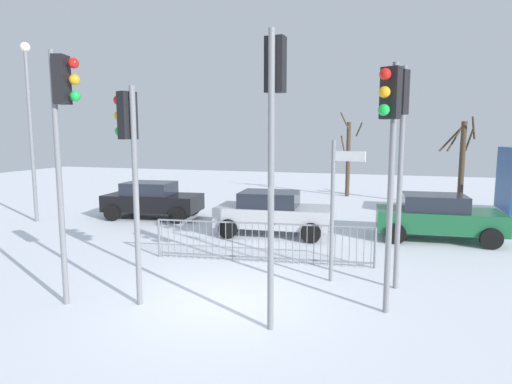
{
  "coord_description": "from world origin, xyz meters",
  "views": [
    {
      "loc": [
        3.09,
        -7.8,
        3.36
      ],
      "look_at": [
        -0.18,
        2.78,
        1.88
      ],
      "focal_mm": 30.11,
      "sensor_mm": 36.0,
      "label": 1
    }
  ],
  "objects": [
    {
      "name": "bare_tree_left",
      "position": [
        0.98,
        16.13,
        2.17
      ],
      "size": [
        1.25,
        1.24,
        4.59
      ],
      "color": "#473828",
      "rests_on": "ground"
    },
    {
      "name": "traffic_light_mid_left",
      "position": [
        1.24,
        -0.79,
        3.69
      ],
      "size": [
        0.34,
        0.57,
        5.05
      ],
      "rotation": [
        0.0,
        0.0,
        6.17
      ],
      "color": "slate",
      "rests_on": "ground"
    },
    {
      "name": "traffic_light_mid_right",
      "position": [
        -1.7,
        -0.59,
        3.13
      ],
      "size": [
        0.55,
        0.37,
        4.28
      ],
      "rotation": [
        0.0,
        0.0,
        1.24
      ],
      "color": "slate",
      "rests_on": "ground"
    },
    {
      "name": "traffic_light_foreground_left",
      "position": [
        3.09,
        0.27,
        3.4
      ],
      "size": [
        0.39,
        0.53,
        4.64
      ],
      "rotation": [
        0.0,
        0.0,
        2.72
      ],
      "color": "slate",
      "rests_on": "ground"
    },
    {
      "name": "direction_sign_post",
      "position": [
        1.97,
        1.85,
        1.81
      ],
      "size": [
        0.76,
        0.3,
        3.25
      ],
      "rotation": [
        0.0,
        0.0,
        -0.32
      ],
      "color": "slate",
      "rests_on": "ground"
    },
    {
      "name": "car_black_far",
      "position": [
        -6.01,
        7.38,
        0.77
      ],
      "size": [
        3.95,
        2.24,
        1.47
      ],
      "rotation": [
        0.0,
        0.0,
        0.1
      ],
      "color": "black",
      "rests_on": "ground"
    },
    {
      "name": "street_lamp",
      "position": [
        -10.0,
        5.44,
        4.15
      ],
      "size": [
        0.36,
        0.36,
        6.78
      ],
      "color": "slate",
      "rests_on": "ground"
    },
    {
      "name": "car_silver_mid",
      "position": [
        -0.59,
        6.0,
        0.77
      ],
      "size": [
        3.91,
        2.15,
        1.47
      ],
      "rotation": [
        0.0,
        0.0,
        0.07
      ],
      "color": "#B2B5BA",
      "rests_on": "ground"
    },
    {
      "name": "bare_tree_centre",
      "position": [
        6.32,
        13.9,
        2.19
      ],
      "size": [
        1.55,
        1.55,
        4.18
      ],
      "color": "#473828",
      "rests_on": "ground"
    },
    {
      "name": "traffic_light_foreground_right",
      "position": [
        -2.84,
        -1.03,
        3.6
      ],
      "size": [
        0.56,
        0.36,
        4.93
      ],
      "rotation": [
        0.0,
        0.0,
        4.93
      ],
      "color": "slate",
      "rests_on": "ground"
    },
    {
      "name": "pedestrian_guard_railing",
      "position": [
        -0.02,
        2.82,
        0.55
      ],
      "size": [
        5.81,
        0.76,
        1.07
      ],
      "rotation": [
        0.0,
        0.0,
        0.12
      ],
      "color": "slate",
      "rests_on": "ground"
    },
    {
      "name": "ground_plane",
      "position": [
        0.0,
        0.0,
        0.0
      ],
      "size": [
        60.0,
        60.0,
        0.0
      ],
      "primitive_type": "plane",
      "color": "white"
    },
    {
      "name": "traffic_light_rear_left",
      "position": [
        3.27,
        1.7,
        3.49
      ],
      "size": [
        0.42,
        0.51,
        4.78
      ],
      "rotation": [
        0.0,
        0.0,
        2.6
      ],
      "color": "slate",
      "rests_on": "ground"
    },
    {
      "name": "car_green_near",
      "position": [
        4.65,
        6.86,
        0.77
      ],
      "size": [
        3.89,
        2.1,
        1.47
      ],
      "rotation": [
        0.0,
        0.0,
        0.06
      ],
      "color": "#195933",
      "rests_on": "ground"
    }
  ]
}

